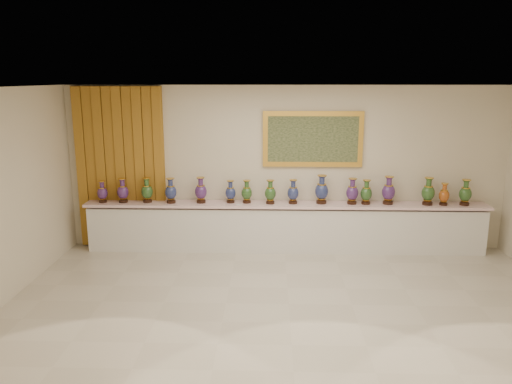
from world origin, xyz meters
TOP-DOWN VIEW (x-y plane):
  - ground at (0.00, 0.00)m, footprint 8.00×8.00m
  - room at (-2.47, 2.44)m, footprint 8.00×8.00m
  - counter at (0.00, 2.27)m, footprint 7.28×0.48m
  - vase_0 at (-3.33, 2.22)m, footprint 0.22×0.22m
  - vase_1 at (-2.96, 2.23)m, footprint 0.24×0.24m
  - vase_2 at (-2.52, 2.25)m, footprint 0.28×0.28m
  - vase_3 at (-2.08, 2.22)m, footprint 0.26×0.26m
  - vase_4 at (-1.53, 2.25)m, footprint 0.24×0.24m
  - vase_5 at (-1.00, 2.27)m, footprint 0.20×0.20m
  - vase_6 at (-0.70, 2.27)m, footprint 0.23×0.23m
  - vase_7 at (-0.27, 2.22)m, footprint 0.25×0.25m
  - vase_8 at (0.14, 2.24)m, footprint 0.23×0.23m
  - vase_9 at (0.65, 2.27)m, footprint 0.31×0.31m
  - vase_10 at (1.20, 2.25)m, footprint 0.28×0.28m
  - vase_11 at (1.45, 2.24)m, footprint 0.23×0.23m
  - vase_12 at (1.85, 2.26)m, footprint 0.27×0.27m
  - vase_13 at (2.54, 2.23)m, footprint 0.29×0.29m
  - vase_14 at (2.82, 2.21)m, footprint 0.23×0.23m
  - vase_15 at (3.20, 2.22)m, footprint 0.26×0.26m
  - label_card at (-0.83, 2.13)m, footprint 0.10×0.06m

SIDE VIEW (x-z plane):
  - ground at x=0.00m, z-range 0.00..0.00m
  - counter at x=0.00m, z-range -0.01..0.89m
  - label_card at x=-0.83m, z-range 0.90..0.90m
  - vase_0 at x=-3.33m, z-range 0.88..1.28m
  - vase_14 at x=2.82m, z-range 0.88..1.28m
  - vase_5 at x=-1.00m, z-range 0.88..1.29m
  - vase_6 at x=-0.70m, z-range 0.88..1.30m
  - vase_7 at x=-0.27m, z-range 0.88..1.31m
  - vase_8 at x=0.14m, z-range 0.88..1.32m
  - vase_1 at x=-2.96m, z-range 0.88..1.32m
  - vase_11 at x=1.45m, z-range 0.88..1.32m
  - vase_2 at x=-2.52m, z-range 0.88..1.33m
  - vase_3 at x=-2.08m, z-range 0.88..1.33m
  - vase_15 at x=3.20m, z-range 0.88..1.34m
  - vase_10 at x=1.20m, z-range 0.88..1.35m
  - vase_4 at x=-1.53m, z-range 0.88..1.35m
  - vase_13 at x=2.54m, z-range 0.87..1.37m
  - vase_12 at x=1.85m, z-range 0.87..1.38m
  - vase_9 at x=0.65m, z-range 0.87..1.39m
  - room at x=-2.47m, z-range -2.41..5.59m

